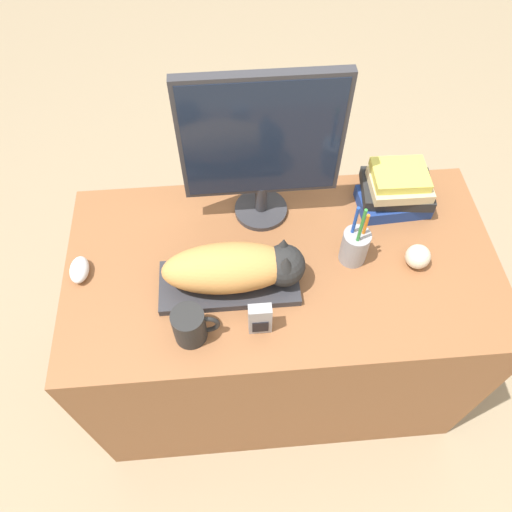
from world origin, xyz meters
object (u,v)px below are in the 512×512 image
at_px(pen_cup, 355,246).
at_px(baseball, 418,257).
at_px(cat, 240,267).
at_px(phone, 260,319).
at_px(computer_mouse, 79,270).
at_px(coffee_mug, 191,326).
at_px(book_stack, 396,190).
at_px(keyboard, 229,283).
at_px(monitor, 262,144).

xyz_separation_m(pen_cup, baseball, (0.18, -0.04, -0.02)).
xyz_separation_m(cat, phone, (0.04, -0.14, -0.04)).
xyz_separation_m(computer_mouse, coffee_mug, (0.31, -0.22, 0.03)).
height_order(baseball, book_stack, book_stack).
distance_m(keyboard, coffee_mug, 0.18).
distance_m(pen_cup, baseball, 0.18).
bearing_deg(baseball, keyboard, -176.83).
relative_size(cat, phone, 3.54).
bearing_deg(computer_mouse, phone, -23.46).
xyz_separation_m(baseball, phone, (-0.46, -0.17, 0.02)).
height_order(computer_mouse, baseball, baseball).
xyz_separation_m(pen_cup, book_stack, (0.16, 0.19, 0.01)).
bearing_deg(pen_cup, monitor, 141.82).
xyz_separation_m(monitor, pen_cup, (0.24, -0.19, -0.22)).
bearing_deg(phone, keyboard, 117.73).
relative_size(keyboard, coffee_mug, 3.17).
xyz_separation_m(coffee_mug, pen_cup, (0.46, 0.21, 0.01)).
bearing_deg(baseball, computer_mouse, 177.38).
bearing_deg(cat, book_stack, 27.42).
bearing_deg(computer_mouse, cat, -9.29).
bearing_deg(monitor, computer_mouse, -160.61).
bearing_deg(computer_mouse, book_stack, 10.96).
xyz_separation_m(coffee_mug, baseball, (0.63, 0.17, -0.02)).
bearing_deg(phone, coffee_mug, -178.50).
distance_m(baseball, phone, 0.49).
bearing_deg(pen_cup, coffee_mug, -155.67).
height_order(keyboard, coffee_mug, coffee_mug).
distance_m(monitor, book_stack, 0.46).
distance_m(keyboard, baseball, 0.53).
xyz_separation_m(monitor, phone, (-0.04, -0.39, -0.22)).
height_order(monitor, computer_mouse, monitor).
distance_m(coffee_mug, book_stack, 0.74).
bearing_deg(coffee_mug, pen_cup, 24.33).
height_order(coffee_mug, baseball, coffee_mug).
relative_size(cat, monitor, 0.78).
relative_size(keyboard, phone, 3.55).
height_order(cat, book_stack, cat).
xyz_separation_m(cat, monitor, (0.08, 0.26, 0.19)).
bearing_deg(keyboard, computer_mouse, 170.03).
bearing_deg(keyboard, baseball, 3.17).
bearing_deg(cat, keyboard, -180.00).
bearing_deg(baseball, monitor, 151.58).
distance_m(computer_mouse, phone, 0.53).
bearing_deg(monitor, keyboard, -113.32).
bearing_deg(pen_cup, computer_mouse, 179.41).
xyz_separation_m(monitor, book_stack, (0.41, -0.00, -0.21)).
xyz_separation_m(keyboard, coffee_mug, (-0.10, -0.14, 0.04)).
xyz_separation_m(keyboard, book_stack, (0.52, 0.25, 0.05)).
height_order(keyboard, baseball, baseball).
relative_size(pen_cup, book_stack, 1.03).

